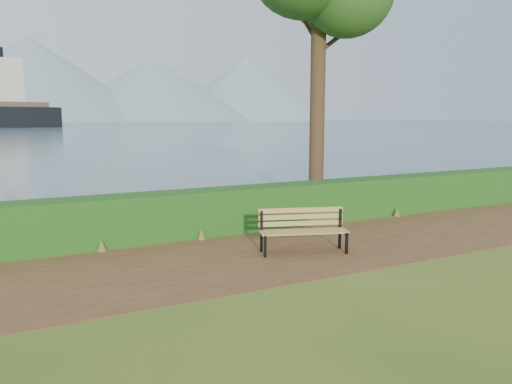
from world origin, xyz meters
TOP-DOWN VIEW (x-y plane):
  - ground at (0.00, 0.00)m, footprint 140.00×140.00m
  - path at (0.00, 0.30)m, footprint 40.00×3.40m
  - hedge at (0.00, 2.60)m, footprint 32.00×0.85m
  - water at (0.00, 260.00)m, footprint 700.00×510.00m
  - bench at (0.32, 0.20)m, footprint 1.78×1.02m

SIDE VIEW (x-z plane):
  - ground at x=0.00m, z-range 0.00..0.00m
  - path at x=0.00m, z-range 0.00..0.01m
  - water at x=0.00m, z-range 0.00..0.01m
  - bench at x=0.32m, z-range 0.07..0.93m
  - hedge at x=0.00m, z-range 0.00..1.00m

